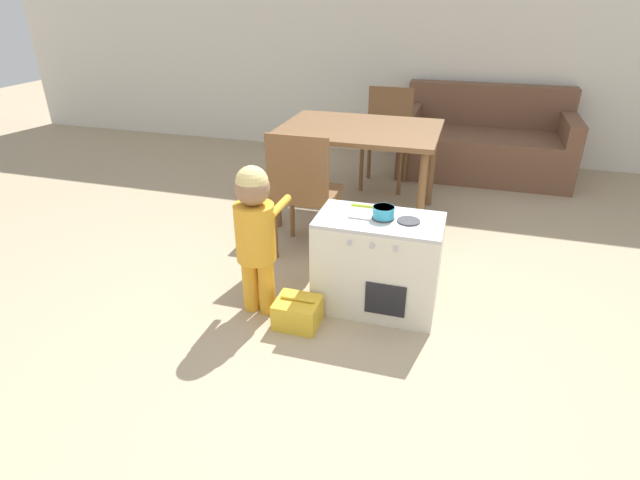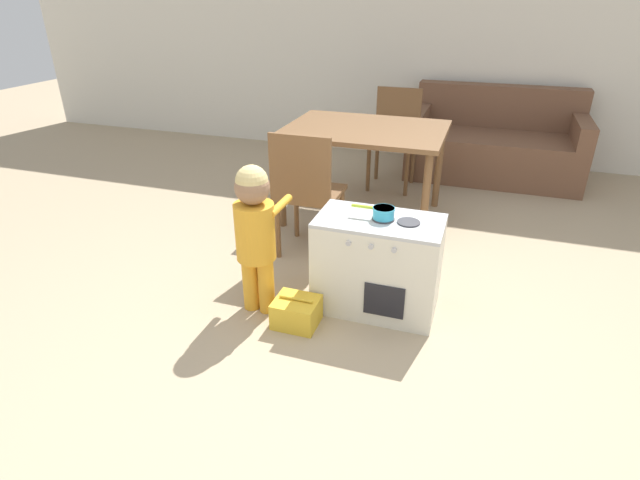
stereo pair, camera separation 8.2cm
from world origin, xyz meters
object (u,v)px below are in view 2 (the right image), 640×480
toy_basket (296,312)px  dining_chair_far (395,135)px  play_kitchen (377,264)px  dining_chair_near (307,191)px  couch (494,145)px  toy_pot (383,212)px  dining_table (365,139)px  child_figure (255,225)px

toy_basket → dining_chair_far: size_ratio=0.27×
play_kitchen → toy_basket: play_kitchen is taller
dining_chair_near → couch: bearing=62.0°
toy_basket → dining_chair_near: dining_chair_near is taller
toy_pot → toy_basket: bearing=-141.6°
play_kitchen → dining_chair_far: size_ratio=0.78×
toy_pot → dining_chair_near: (-0.60, 0.48, -0.13)m
play_kitchen → dining_table: dining_table is taller
couch → child_figure: bearing=-112.4°
toy_pot → dining_chair_far: bearing=99.1°
dining_chair_near → dining_chair_far: 1.59m
dining_table → play_kitchen: bearing=-72.4°
child_figure → dining_chair_near: 0.72m
dining_chair_near → dining_chair_far: size_ratio=1.00×
dining_chair_near → dining_chair_far: bearing=79.9°
toy_basket → dining_chair_far: dining_chair_far is taller
play_kitchen → toy_basket: 0.52m
dining_chair_far → couch: dining_chair_far is taller
dining_chair_far → child_figure: bearing=82.2°
play_kitchen → child_figure: size_ratio=0.79×
couch → toy_pot: bearing=-101.7°
child_figure → couch: bearing=67.6°
dining_table → dining_chair_far: size_ratio=1.37×
toy_pot → child_figure: (-0.64, -0.23, -0.07)m
dining_table → dining_chair_near: 0.81m
child_figure → toy_basket: 0.53m
toy_pot → dining_table: 1.32m
dining_table → dining_chair_far: dining_chair_far is taller
child_figure → toy_pot: bearing=20.0°
toy_pot → couch: (0.55, 2.64, -0.30)m
toy_pot → dining_chair_far: (-0.33, 2.04, -0.13)m
child_figure → toy_basket: (0.25, -0.07, -0.46)m
toy_basket → dining_chair_near: 0.90m
play_kitchen → child_figure: child_figure is taller
dining_chair_far → dining_chair_near: bearing=79.9°
toy_pot → toy_basket: toy_pot is taller
toy_pot → dining_table: dining_table is taller
play_kitchen → dining_table: (-0.40, 1.25, 0.36)m
dining_table → couch: couch is taller
dining_chair_far → couch: bearing=-145.5°
toy_pot → dining_chair_near: bearing=141.6°
couch → toy_basket: bearing=-107.5°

